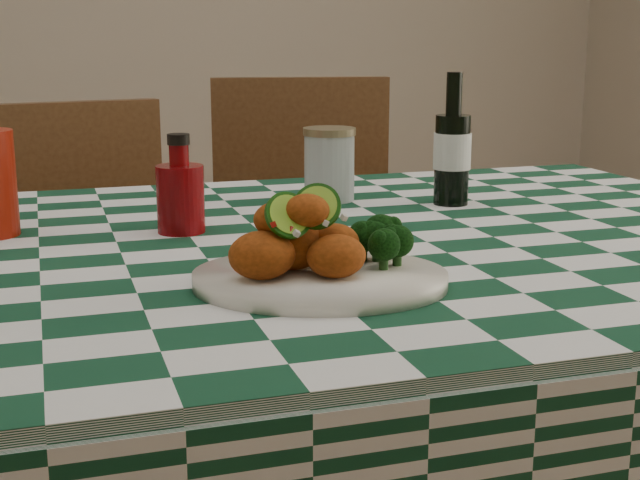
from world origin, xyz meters
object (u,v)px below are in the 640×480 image
object	(u,v)px
plate	(320,279)
beer_bottle	(453,139)
wooden_chair_right	(309,288)
fried_chicken_pile	(305,234)
wooden_chair_left	(96,328)
ketchup_bottle	(180,184)
mason_jar	(329,164)

from	to	relation	value
plate	beer_bottle	xyz separation A→B (m)	(0.36, 0.41, 0.10)
beer_bottle	wooden_chair_right	distance (m)	0.73
wooden_chair_right	fried_chicken_pile	bearing A→B (deg)	-96.41
beer_bottle	plate	bearing A→B (deg)	-131.29
beer_bottle	wooden_chair_left	bearing A→B (deg)	138.58
ketchup_bottle	plate	bearing A→B (deg)	-72.40
beer_bottle	wooden_chair_right	bearing A→B (deg)	96.80
mason_jar	beer_bottle	distance (m)	0.21
ketchup_bottle	wooden_chair_left	size ratio (longest dim) A/B	0.15
ketchup_bottle	beer_bottle	size ratio (longest dim) A/B	0.65
fried_chicken_pile	ketchup_bottle	world-z (taller)	ketchup_bottle
wooden_chair_left	plate	bearing A→B (deg)	-86.86
plate	ketchup_bottle	bearing A→B (deg)	107.60
wooden_chair_left	wooden_chair_right	bearing A→B (deg)	0.51
fried_chicken_pile	wooden_chair_left	xyz separation A→B (m)	(-0.19, 0.91, -0.39)
wooden_chair_left	wooden_chair_right	world-z (taller)	wooden_chair_right
mason_jar	wooden_chair_left	world-z (taller)	wooden_chair_left
plate	beer_bottle	world-z (taller)	beer_bottle
wooden_chair_right	ketchup_bottle	bearing A→B (deg)	-109.92
wooden_chair_right	beer_bottle	bearing A→B (deg)	-72.49
plate	mason_jar	size ratio (longest dim) A/B	2.33
beer_bottle	mason_jar	bearing A→B (deg)	152.32
ketchup_bottle	wooden_chair_right	distance (m)	0.86
wooden_chair_right	mason_jar	bearing A→B (deg)	-92.21
plate	beer_bottle	distance (m)	0.56
plate	fried_chicken_pile	world-z (taller)	fried_chicken_pile
plate	mason_jar	xyz separation A→B (m)	(0.18, 0.51, 0.05)
mason_jar	wooden_chair_left	distance (m)	0.68
ketchup_bottle	beer_bottle	bearing A→B (deg)	9.50
fried_chicken_pile	wooden_chair_right	size ratio (longest dim) A/B	0.15
beer_bottle	ketchup_bottle	bearing A→B (deg)	-170.50
beer_bottle	wooden_chair_left	world-z (taller)	beer_bottle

